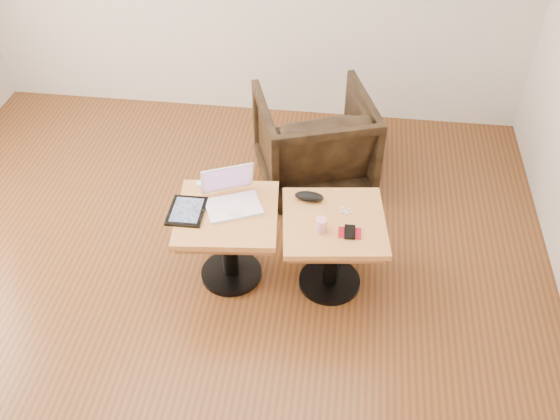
# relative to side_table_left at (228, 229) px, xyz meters

# --- Properties ---
(room_shell) EXTENTS (4.52, 4.52, 2.71)m
(room_shell) POSITION_rel_side_table_left_xyz_m (-0.17, -0.23, 0.94)
(room_shell) COLOR #502816
(room_shell) RESTS_ON ground
(side_table_left) EXTENTS (0.65, 0.65, 0.54)m
(side_table_left) POSITION_rel_side_table_left_xyz_m (0.00, 0.00, 0.00)
(side_table_left) COLOR black
(side_table_left) RESTS_ON ground
(side_table_right) EXTENTS (0.67, 0.67, 0.54)m
(side_table_right) POSITION_rel_side_table_left_xyz_m (0.63, 0.01, 0.00)
(side_table_right) COLOR black
(side_table_right) RESTS_ON ground
(laptop) EXTENTS (0.40, 0.38, 0.22)m
(laptop) POSITION_rel_side_table_left_xyz_m (0.01, 0.08, 0.18)
(laptop) COLOR white
(laptop) RESTS_ON side_table_left
(tablet) EXTENTS (0.21, 0.27, 0.02)m
(tablet) POSITION_rel_side_table_left_xyz_m (-0.23, -0.03, 0.14)
(tablet) COLOR black
(tablet) RESTS_ON side_table_left
(charging_adapter) EXTENTS (0.06, 0.06, 0.03)m
(charging_adapter) POSITION_rel_side_table_left_xyz_m (-0.21, 0.22, 0.15)
(charging_adapter) COLOR white
(charging_adapter) RESTS_ON side_table_left
(glasses_case) EXTENTS (0.18, 0.09, 0.06)m
(glasses_case) POSITION_rel_side_table_left_xyz_m (0.47, 0.17, 0.16)
(glasses_case) COLOR black
(glasses_case) RESTS_ON side_table_right
(striped_cup) EXTENTS (0.07, 0.07, 0.09)m
(striped_cup) POSITION_rel_side_table_left_xyz_m (0.56, -0.09, 0.18)
(striped_cup) COLOR #EA5178
(striped_cup) RESTS_ON side_table_right
(earbuds_tangle) EXTENTS (0.08, 0.06, 0.02)m
(earbuds_tangle) POSITION_rel_side_table_left_xyz_m (0.70, 0.09, 0.14)
(earbuds_tangle) COLOR white
(earbuds_tangle) RESTS_ON side_table_right
(phone_on_sleeve) EXTENTS (0.13, 0.12, 0.02)m
(phone_on_sleeve) POSITION_rel_side_table_left_xyz_m (0.73, -0.09, 0.14)
(phone_on_sleeve) COLOR maroon
(phone_on_sleeve) RESTS_ON side_table_right
(armchair) EXTENTS (1.00, 1.01, 0.73)m
(armchair) POSITION_rel_side_table_left_xyz_m (0.43, 1.05, -0.04)
(armchair) COLOR black
(armchair) RESTS_ON ground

